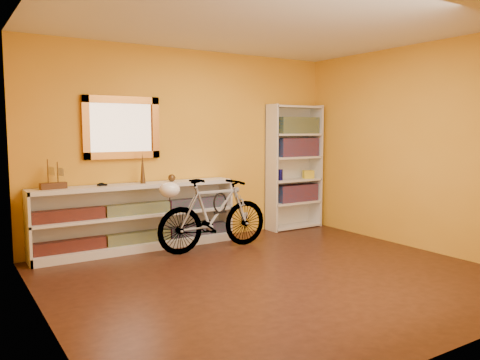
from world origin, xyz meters
TOP-DOWN VIEW (x-y plane):
  - floor at (0.00, 0.00)m, footprint 4.50×4.00m
  - ceiling at (0.00, 0.00)m, footprint 4.50×4.00m
  - back_wall at (0.00, 2.00)m, footprint 4.50×0.01m
  - left_wall at (-2.25, 0.00)m, footprint 0.01×4.00m
  - right_wall at (2.25, 0.00)m, footprint 0.01×4.00m
  - gilt_mirror at (-0.95, 1.97)m, footprint 0.98×0.06m
  - wall_socket at (0.90, 1.99)m, footprint 0.09×0.02m
  - console_unit at (-0.83, 1.81)m, footprint 2.60×0.35m
  - cd_row_lower at (-0.83, 1.79)m, footprint 2.50×0.13m
  - cd_row_upper at (-0.83, 1.79)m, footprint 2.50×0.13m
  - model_ship at (-1.82, 1.81)m, footprint 0.30×0.14m
  - toy_car at (-1.26, 1.81)m, footprint 0.00×0.00m
  - bronze_ornament at (-0.75, 1.81)m, footprint 0.07×0.07m
  - decorative_orb at (-0.35, 1.81)m, footprint 0.10×0.10m
  - bookcase at (1.71, 1.84)m, footprint 0.90×0.30m
  - book_row_a at (1.76, 1.84)m, footprint 0.70×0.22m
  - book_row_b at (1.76, 1.84)m, footprint 0.70×0.22m
  - book_row_c at (1.76, 1.84)m, footprint 0.70×0.22m
  - travel_mug at (1.43, 1.82)m, footprint 0.07×0.07m
  - red_tin at (1.51, 1.87)m, footprint 0.13×0.13m
  - yellow_bag at (1.96, 1.80)m, footprint 0.19×0.16m
  - bicycle at (-0.00, 1.32)m, footprint 0.42×1.57m
  - helmet at (-0.60, 1.33)m, footprint 0.25×0.24m
  - u_lock at (0.09, 1.32)m, footprint 0.20×0.02m

SIDE VIEW (x-z plane):
  - floor at x=0.00m, z-range -0.01..0.00m
  - cd_row_lower at x=-0.83m, z-range 0.10..0.24m
  - wall_socket at x=0.90m, z-range 0.21..0.29m
  - console_unit at x=-0.83m, z-range 0.00..0.85m
  - bicycle at x=0.00m, z-range 0.00..0.92m
  - cd_row_upper at x=-0.83m, z-range 0.47..0.60m
  - book_row_a at x=1.76m, z-range 0.42..0.68m
  - u_lock at x=0.09m, z-range 0.50..0.70m
  - helmet at x=-0.60m, z-range 0.72..0.90m
  - yellow_bag at x=1.96m, z-range 0.77..0.89m
  - travel_mug at x=1.43m, z-range 0.76..0.93m
  - toy_car at x=-1.26m, z-range 0.85..0.85m
  - decorative_orb at x=-0.35m, z-range 0.85..0.95m
  - bookcase at x=1.71m, z-range 0.00..1.90m
  - model_ship at x=-1.82m, z-range 0.85..1.19m
  - bronze_ornament at x=-0.75m, z-range 0.85..1.24m
  - book_row_b at x=1.76m, z-range 1.11..1.40m
  - back_wall at x=0.00m, z-range 0.00..2.60m
  - left_wall at x=-2.25m, z-range 0.00..2.60m
  - right_wall at x=2.25m, z-range 0.00..2.60m
  - red_tin at x=1.51m, z-range 1.46..1.62m
  - gilt_mirror at x=-0.95m, z-range 1.16..1.94m
  - book_row_c at x=1.76m, z-range 1.46..1.71m
  - ceiling at x=0.00m, z-range 2.60..2.61m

